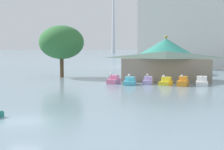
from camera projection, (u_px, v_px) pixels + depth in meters
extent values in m
plane|color=gray|center=(23.00, 121.00, 25.12)|extent=(2000.00, 2000.00, 0.00)
cube|color=pink|center=(114.00, 81.00, 51.83)|extent=(1.97, 2.55, 0.70)
cube|color=pink|center=(114.00, 77.00, 52.03)|extent=(1.46, 1.29, 0.59)
cylinder|color=pink|center=(111.00, 77.00, 50.95)|extent=(0.14, 0.14, 0.66)
sphere|color=white|center=(111.00, 74.00, 50.91)|extent=(0.39, 0.39, 0.39)
cube|color=#4CB7CC|center=(130.00, 83.00, 50.21)|extent=(1.71, 2.80, 0.60)
cube|color=#5DCDE2|center=(130.00, 79.00, 50.50)|extent=(1.43, 1.28, 0.54)
cylinder|color=#4CB7CC|center=(129.00, 79.00, 49.06)|extent=(0.14, 0.14, 0.72)
sphere|color=white|center=(129.00, 75.00, 49.02)|extent=(0.37, 0.37, 0.37)
cube|color=#B299D8|center=(148.00, 82.00, 51.10)|extent=(1.46, 2.29, 0.63)
cube|color=#C8ADF0|center=(148.00, 78.00, 51.33)|extent=(1.22, 1.04, 0.50)
cylinder|color=#B299D8|center=(147.00, 78.00, 50.17)|extent=(0.14, 0.14, 0.68)
sphere|color=white|center=(147.00, 75.00, 50.13)|extent=(0.34, 0.34, 0.34)
cube|color=yellow|center=(166.00, 83.00, 49.73)|extent=(2.12, 2.81, 0.55)
cube|color=yellow|center=(166.00, 79.00, 49.96)|extent=(1.53, 1.43, 0.62)
cylinder|color=yellow|center=(164.00, 80.00, 48.79)|extent=(0.14, 0.14, 0.66)
sphere|color=white|center=(164.00, 76.00, 48.75)|extent=(0.37, 0.37, 0.37)
cube|color=orange|center=(183.00, 83.00, 48.79)|extent=(1.83, 2.94, 0.78)
cube|color=gold|center=(183.00, 78.00, 49.05)|extent=(1.34, 1.43, 0.57)
cylinder|color=orange|center=(182.00, 79.00, 47.72)|extent=(0.14, 0.14, 0.58)
sphere|color=white|center=(182.00, 76.00, 47.68)|extent=(0.34, 0.34, 0.34)
cube|color=white|center=(202.00, 83.00, 49.17)|extent=(1.86, 2.95, 0.62)
cube|color=white|center=(202.00, 79.00, 49.46)|extent=(1.52, 1.37, 0.72)
cylinder|color=white|center=(202.00, 80.00, 48.01)|extent=(0.14, 0.14, 0.61)
sphere|color=white|center=(202.00, 77.00, 47.98)|extent=(0.33, 0.33, 0.33)
cube|color=gray|center=(166.00, 69.00, 56.43)|extent=(14.23, 7.11, 3.80)
pyramid|color=#42564C|center=(166.00, 55.00, 56.23)|extent=(15.37, 8.17, 1.15)
cylinder|color=brown|center=(166.00, 64.00, 71.25)|extent=(7.90, 7.90, 4.22)
cone|color=teal|center=(166.00, 46.00, 70.96)|extent=(11.01, 11.01, 3.24)
sphere|color=#B7993D|center=(166.00, 37.00, 70.80)|extent=(0.70, 0.70, 0.70)
cylinder|color=brown|center=(62.00, 68.00, 63.12)|extent=(0.72, 0.72, 3.42)
ellipsoid|color=#337038|center=(62.00, 42.00, 62.73)|extent=(8.39, 8.39, 6.27)
cube|color=silver|center=(188.00, 35.00, 96.56)|extent=(27.06, 19.07, 18.71)
cube|color=#999993|center=(188.00, 0.00, 95.77)|extent=(27.60, 19.45, 1.00)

